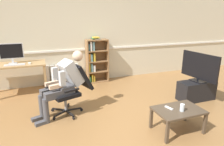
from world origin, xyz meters
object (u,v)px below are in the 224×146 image
at_px(computer_mouse, 29,63).
at_px(bookshelf, 95,60).
at_px(drinking_glass, 182,108).
at_px(tv_screen, 199,67).
at_px(computer_desk, 15,68).
at_px(spare_remote, 169,108).
at_px(office_chair, 72,87).
at_px(tv_stand, 196,90).
at_px(keyboard, 15,65).
at_px(radiator, 62,74).
at_px(person_seated, 63,82).
at_px(coffee_table, 178,112).
at_px(imac_monitor, 11,52).

height_order(computer_mouse, bookshelf, bookshelf).
height_order(bookshelf, drinking_glass, bookshelf).
xyz_separation_m(computer_mouse, tv_screen, (3.46, -1.59, -0.01)).
distance_m(computer_desk, drinking_glass, 3.74).
bearing_deg(spare_remote, office_chair, -54.59).
bearing_deg(tv_stand, office_chair, 171.90).
relative_size(computer_desk, keyboard, 3.12).
height_order(radiator, person_seated, person_seated).
xyz_separation_m(radiator, person_seated, (-0.17, -1.78, 0.37)).
height_order(keyboard, coffee_table, keyboard).
distance_m(imac_monitor, radiator, 1.40).
height_order(tv_screen, drinking_glass, tv_screen).
bearing_deg(computer_desk, coffee_table, -45.33).
bearing_deg(person_seated, spare_remote, 34.62).
height_order(office_chair, spare_remote, office_chair).
height_order(radiator, spare_remote, radiator).
distance_m(bookshelf, radiator, 0.99).
height_order(bookshelf, tv_stand, bookshelf).
xyz_separation_m(bookshelf, spare_remote, (0.44, -2.82, -0.23)).
xyz_separation_m(keyboard, spare_remote, (2.43, -2.40, -0.37)).
bearing_deg(office_chair, tv_screen, 63.63).
relative_size(bookshelf, tv_stand, 1.55).
xyz_separation_m(office_chair, spare_remote, (1.35, -1.21, -0.12)).
relative_size(tv_stand, drinking_glass, 7.10).
bearing_deg(tv_screen, bookshelf, 35.77).
xyz_separation_m(keyboard, radiator, (1.08, 0.53, -0.49)).
relative_size(tv_screen, coffee_table, 1.22).
xyz_separation_m(tv_screen, drinking_glass, (-1.20, -0.97, -0.31)).
distance_m(office_chair, tv_screen, 2.73).
bearing_deg(person_seated, imac_monitor, -164.84).
distance_m(radiator, person_seated, 1.82).
distance_m(bookshelf, person_seated, 1.99).
distance_m(keyboard, coffee_table, 3.59).
bearing_deg(office_chair, radiator, 161.75).
bearing_deg(drinking_glass, keyboard, 135.30).
height_order(radiator, office_chair, office_chair).
bearing_deg(computer_mouse, imac_monitor, 151.59).
bearing_deg(coffee_table, imac_monitor, 134.18).
relative_size(computer_desk, computer_mouse, 13.64).
relative_size(keyboard, office_chair, 0.46).
bearing_deg(drinking_glass, computer_mouse, 131.42).
distance_m(computer_desk, tv_screen, 4.16).
height_order(keyboard, computer_mouse, computer_mouse).
bearing_deg(person_seated, radiator, 156.21).
distance_m(imac_monitor, computer_mouse, 0.49).
bearing_deg(person_seated, tv_screen, 65.23).
bearing_deg(tv_stand, computer_mouse, 155.31).
bearing_deg(keyboard, spare_remote, -44.59).
relative_size(imac_monitor, keyboard, 1.19).
bearing_deg(spare_remote, computer_desk, -58.69).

